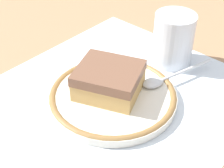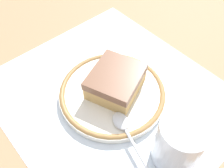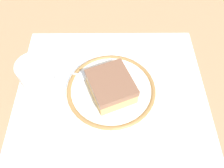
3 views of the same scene
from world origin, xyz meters
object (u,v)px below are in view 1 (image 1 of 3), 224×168
Objects in this scene: spoon at (161,79)px; cup at (173,42)px; cake_slice at (108,81)px; plate at (112,96)px.

spoon is 1.57× the size of cup.
cup reaches higher than spoon.
cup is at bearing -4.91° from cake_slice.
cup reaches higher than plate.
cake_slice reaches higher than spoon.
cake_slice is (-0.00, 0.01, 0.03)m from plate.
cup is (0.16, -0.01, 0.03)m from plate.
cake_slice is 0.83× the size of spoon.
spoon reaches higher than plate.
plate is at bearing 177.93° from cup.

